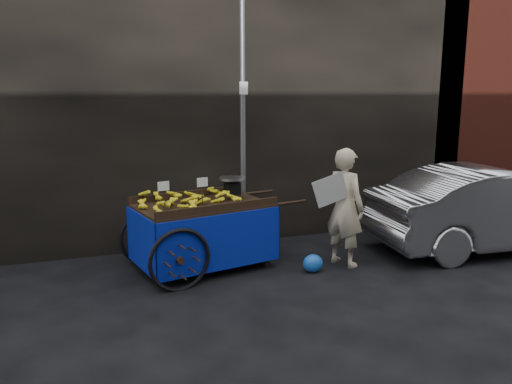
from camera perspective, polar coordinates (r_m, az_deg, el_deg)
name	(u,v)px	position (r m, az deg, el deg)	size (l,w,h in m)	color
ground	(252,279)	(6.46, -0.42, -9.90)	(80.00, 80.00, 0.00)	black
building_wall	(224,83)	(8.63, -3.65, 12.35)	(13.50, 2.00, 5.00)	black
street_pole	(243,116)	(7.36, -1.53, 8.72)	(0.12, 0.10, 4.00)	slate
banana_cart	(199,211)	(6.66, -6.53, -2.18)	(2.53, 1.52, 1.28)	black
vendor	(345,207)	(6.87, 10.08, -1.71)	(0.83, 0.70, 1.62)	beige
plastic_bag	(313,263)	(6.69, 6.51, -8.11)	(0.27, 0.22, 0.24)	blue
parked_car	(496,208)	(8.32, 25.72, -1.67)	(1.33, 3.82, 1.26)	#BBBDC3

